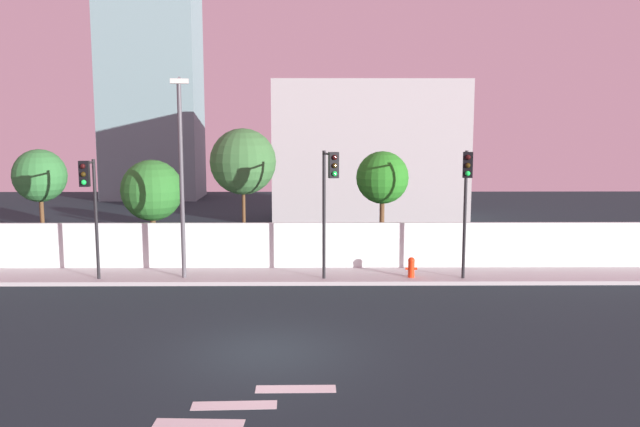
{
  "coord_description": "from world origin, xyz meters",
  "views": [
    {
      "loc": [
        1.23,
        -16.47,
        5.92
      ],
      "look_at": [
        1.42,
        6.5,
        2.74
      ],
      "focal_mm": 37.01,
      "sensor_mm": 36.0,
      "label": 1
    }
  ],
  "objects_px": {
    "traffic_light_right": "(90,194)",
    "traffic_light_center": "(466,187)",
    "fire_hydrant": "(411,267)",
    "roadside_tree_leftmost": "(40,176)",
    "roadside_tree_midleft": "(152,191)",
    "roadside_tree_rightmost": "(382,178)",
    "roadside_tree_midright": "(243,162)",
    "street_lamp_curbside": "(181,163)",
    "traffic_light_left": "(329,187)"
  },
  "relations": [
    {
      "from": "traffic_light_center",
      "to": "roadside_tree_midleft",
      "type": "bearing_deg",
      "value": 162.87
    },
    {
      "from": "fire_hydrant",
      "to": "roadside_tree_midleft",
      "type": "relative_size",
      "value": 0.17
    },
    {
      "from": "traffic_light_center",
      "to": "roadside_tree_midleft",
      "type": "distance_m",
      "value": 12.74
    },
    {
      "from": "roadside_tree_leftmost",
      "to": "fire_hydrant",
      "type": "bearing_deg",
      "value": -11.3
    },
    {
      "from": "traffic_light_left",
      "to": "fire_hydrant",
      "type": "relative_size",
      "value": 6.22
    },
    {
      "from": "roadside_tree_leftmost",
      "to": "traffic_light_left",
      "type": "bearing_deg",
      "value": -17.83
    },
    {
      "from": "traffic_light_left",
      "to": "roadside_tree_leftmost",
      "type": "height_order",
      "value": "traffic_light_left"
    },
    {
      "from": "fire_hydrant",
      "to": "roadside_tree_midright",
      "type": "bearing_deg",
      "value": 155.56
    },
    {
      "from": "roadside_tree_midleft",
      "to": "roadside_tree_rightmost",
      "type": "bearing_deg",
      "value": -0.0
    },
    {
      "from": "street_lamp_curbside",
      "to": "roadside_tree_rightmost",
      "type": "bearing_deg",
      "value": 23.04
    },
    {
      "from": "fire_hydrant",
      "to": "roadside_tree_rightmost",
      "type": "relative_size",
      "value": 0.16
    },
    {
      "from": "roadside_tree_midright",
      "to": "street_lamp_curbside",
      "type": "bearing_deg",
      "value": -120.13
    },
    {
      "from": "traffic_light_center",
      "to": "roadside_tree_leftmost",
      "type": "height_order",
      "value": "traffic_light_center"
    },
    {
      "from": "fire_hydrant",
      "to": "traffic_light_right",
      "type": "bearing_deg",
      "value": -176.37
    },
    {
      "from": "fire_hydrant",
      "to": "roadside_tree_leftmost",
      "type": "distance_m",
      "value": 15.57
    },
    {
      "from": "roadside_tree_leftmost",
      "to": "roadside_tree_midleft",
      "type": "distance_m",
      "value": 4.63
    },
    {
      "from": "traffic_light_left",
      "to": "street_lamp_curbside",
      "type": "height_order",
      "value": "street_lamp_curbside"
    },
    {
      "from": "traffic_light_right",
      "to": "fire_hydrant",
      "type": "height_order",
      "value": "traffic_light_right"
    },
    {
      "from": "fire_hydrant",
      "to": "roadside_tree_midright",
      "type": "distance_m",
      "value": 8.14
    },
    {
      "from": "traffic_light_center",
      "to": "traffic_light_left",
      "type": "bearing_deg",
      "value": -179.32
    },
    {
      "from": "roadside_tree_midright",
      "to": "roadside_tree_rightmost",
      "type": "relative_size",
      "value": 1.2
    },
    {
      "from": "traffic_light_left",
      "to": "roadside_tree_rightmost",
      "type": "distance_m",
      "value": 4.44
    },
    {
      "from": "street_lamp_curbside",
      "to": "roadside_tree_rightmost",
      "type": "height_order",
      "value": "street_lamp_curbside"
    },
    {
      "from": "traffic_light_left",
      "to": "traffic_light_right",
      "type": "height_order",
      "value": "traffic_light_left"
    },
    {
      "from": "traffic_light_right",
      "to": "traffic_light_center",
      "type": "bearing_deg",
      "value": -0.09
    },
    {
      "from": "roadside_tree_midleft",
      "to": "roadside_tree_rightmost",
      "type": "distance_m",
      "value": 9.55
    },
    {
      "from": "traffic_light_center",
      "to": "fire_hydrant",
      "type": "distance_m",
      "value": 3.63
    },
    {
      "from": "traffic_light_right",
      "to": "roadside_tree_midleft",
      "type": "distance_m",
      "value": 3.96
    },
    {
      "from": "roadside_tree_leftmost",
      "to": "roadside_tree_midright",
      "type": "bearing_deg",
      "value": -0.0
    },
    {
      "from": "traffic_light_center",
      "to": "traffic_light_right",
      "type": "relative_size",
      "value": 1.07
    },
    {
      "from": "fire_hydrant",
      "to": "traffic_light_left",
      "type": "bearing_deg",
      "value": -165.24
    },
    {
      "from": "traffic_light_left",
      "to": "roadside_tree_midright",
      "type": "bearing_deg",
      "value": 132.29
    },
    {
      "from": "fire_hydrant",
      "to": "roadside_tree_midleft",
      "type": "xyz_separation_m",
      "value": [
        -10.36,
        2.99,
        2.56
      ]
    },
    {
      "from": "street_lamp_curbside",
      "to": "traffic_light_center",
      "type": "bearing_deg",
      "value": -2.78
    },
    {
      "from": "roadside_tree_midleft",
      "to": "traffic_light_right",
      "type": "bearing_deg",
      "value": -109.2
    },
    {
      "from": "traffic_light_right",
      "to": "street_lamp_curbside",
      "type": "bearing_deg",
      "value": 8.5
    },
    {
      "from": "roadside_tree_leftmost",
      "to": "traffic_light_right",
      "type": "bearing_deg",
      "value": -48.55
    },
    {
      "from": "traffic_light_left",
      "to": "fire_hydrant",
      "type": "bearing_deg",
      "value": 14.76
    },
    {
      "from": "traffic_light_right",
      "to": "roadside_tree_rightmost",
      "type": "height_order",
      "value": "roadside_tree_rightmost"
    },
    {
      "from": "roadside_tree_midleft",
      "to": "roadside_tree_midright",
      "type": "relative_size",
      "value": 0.77
    },
    {
      "from": "roadside_tree_midleft",
      "to": "roadside_tree_rightmost",
      "type": "xyz_separation_m",
      "value": [
        9.54,
        -0.0,
        0.51
      ]
    },
    {
      "from": "traffic_light_left",
      "to": "traffic_light_right",
      "type": "relative_size",
      "value": 1.07
    },
    {
      "from": "traffic_light_center",
      "to": "street_lamp_curbside",
      "type": "distance_m",
      "value": 10.32
    },
    {
      "from": "traffic_light_right",
      "to": "roadside_tree_midright",
      "type": "xyz_separation_m",
      "value": [
        5.08,
        3.73,
        0.91
      ]
    },
    {
      "from": "traffic_light_center",
      "to": "roadside_tree_midright",
      "type": "bearing_deg",
      "value": 155.9
    },
    {
      "from": "traffic_light_right",
      "to": "roadside_tree_midright",
      "type": "height_order",
      "value": "roadside_tree_midright"
    },
    {
      "from": "traffic_light_right",
      "to": "street_lamp_curbside",
      "type": "height_order",
      "value": "street_lamp_curbside"
    },
    {
      "from": "traffic_light_left",
      "to": "street_lamp_curbside",
      "type": "distance_m",
      "value": 5.45
    },
    {
      "from": "traffic_light_right",
      "to": "street_lamp_curbside",
      "type": "relative_size",
      "value": 0.61
    },
    {
      "from": "traffic_light_right",
      "to": "roadside_tree_rightmost",
      "type": "bearing_deg",
      "value": 18.98
    }
  ]
}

